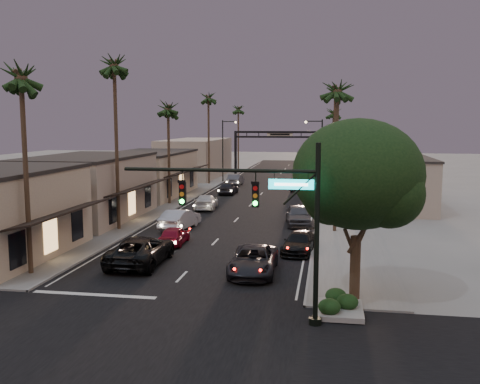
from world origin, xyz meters
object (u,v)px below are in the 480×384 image
(palm_la, at_px, (21,70))
(curbside_black, at_px, (299,243))
(palm_lc, at_px, (168,105))
(curbside_near, at_px, (253,261))
(streetlight_left, at_px, (225,146))
(oncoming_pickup, at_px, (141,250))
(streetlight_right, at_px, (319,151))
(oncoming_red, at_px, (174,235))
(palm_rb, at_px, (335,89))
(palm_far, at_px, (238,107))
(arch, at_px, (280,142))
(palm_ra, at_px, (338,86))
(palm_ld, at_px, (208,95))
(palm_rc, at_px, (334,110))
(palm_lb, at_px, (114,61))
(corner_tree, at_px, (359,179))
(traffic_signal, at_px, (272,207))
(oncoming_silver, at_px, (180,219))

(palm_la, xyz_separation_m, curbside_black, (14.80, 7.83, -10.77))
(palm_lc, bearing_deg, curbside_near, -63.15)
(streetlight_left, bearing_deg, oncoming_pickup, -85.32)
(streetlight_right, bearing_deg, oncoming_red, -109.43)
(palm_la, relative_size, oncoming_red, 3.38)
(palm_rb, bearing_deg, palm_far, 116.43)
(arch, relative_size, palm_ra, 1.15)
(palm_ra, relative_size, oncoming_pickup, 2.10)
(palm_lc, bearing_deg, oncoming_pickup, -77.14)
(palm_ld, height_order, palm_ra, palm_ld)
(streetlight_right, xyz_separation_m, curbside_near, (-3.03, -33.67, -4.56))
(arch, distance_m, palm_rc, 11.59)
(streetlight_right, height_order, palm_la, palm_la)
(arch, bearing_deg, palm_lb, -100.16)
(corner_tree, bearing_deg, oncoming_red, 139.82)
(palm_ra, xyz_separation_m, curbside_black, (-2.40, -7.17, -10.77))
(palm_rb, bearing_deg, palm_lc, -155.06)
(palm_ld, bearing_deg, palm_rc, 27.62)
(corner_tree, relative_size, palm_far, 0.67)
(arch, height_order, streetlight_right, streetlight_right)
(corner_tree, xyz_separation_m, oncoming_red, (-12.18, 10.28, -5.31))
(palm_lc, xyz_separation_m, curbside_near, (12.49, -24.67, -9.70))
(traffic_signal, relative_size, oncoming_pickup, 1.35)
(palm_rc, height_order, oncoming_silver, palm_rc)
(traffic_signal, height_order, curbside_near, traffic_signal)
(streetlight_right, height_order, palm_ra, palm_ra)
(corner_tree, distance_m, streetlight_right, 37.64)
(palm_lc, bearing_deg, palm_rb, 24.94)
(arch, relative_size, palm_lb, 1.00)
(arch, height_order, palm_la, palm_la)
(traffic_signal, xyz_separation_m, palm_ld, (-14.29, 51.00, 7.33))
(streetlight_right, distance_m, curbside_near, 34.11)
(palm_ra, relative_size, palm_rb, 0.93)
(traffic_signal, relative_size, streetlight_left, 0.95)
(streetlight_right, relative_size, palm_lb, 0.59)
(oncoming_silver, relative_size, curbside_near, 0.90)
(palm_ld, height_order, curbside_black, palm_ld)
(oncoming_red, xyz_separation_m, oncoming_silver, (-1.15, 5.50, 0.16))
(streetlight_right, distance_m, palm_ra, 21.94)
(palm_rc, bearing_deg, palm_rb, -90.00)
(palm_la, height_order, palm_lc, palm_la)
(palm_rc, height_order, palm_far, palm_far)
(corner_tree, height_order, palm_ra, palm_ra)
(palm_ra, xyz_separation_m, palm_rb, (0.00, 20.00, 0.97))
(streetlight_right, relative_size, oncoming_silver, 1.80)
(streetlight_left, height_order, curbside_black, streetlight_left)
(arch, height_order, oncoming_pickup, arch)
(palm_rb, bearing_deg, arch, 108.30)
(arch, bearing_deg, oncoming_red, -92.96)
(curbside_black, bearing_deg, palm_ld, 117.48)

